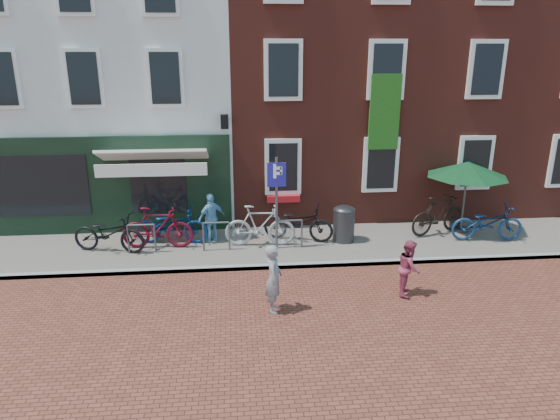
{
  "coord_description": "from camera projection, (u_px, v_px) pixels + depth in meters",
  "views": [
    {
      "loc": [
        -0.96,
        -11.68,
        5.37
      ],
      "look_at": [
        0.21,
        0.85,
        1.32
      ],
      "focal_mm": 32.14,
      "sensor_mm": 36.0,
      "label": 1
    }
  ],
  "objects": [
    {
      "name": "bicycle_3",
      "position": [
        260.0,
        225.0,
        13.94
      ],
      "size": [
        2.0,
        0.69,
        1.18
      ],
      "primitive_type": "imported",
      "rotation": [
        0.0,
        0.0,
        1.5
      ],
      "color": "#A3A3A5",
      "rests_on": "sidewalk"
    },
    {
      "name": "parking_sign",
      "position": [
        277.0,
        189.0,
        13.39
      ],
      "size": [
        0.5,
        0.07,
        2.56
      ],
      "color": "#4C4C4F",
      "rests_on": "sidewalk"
    },
    {
      "name": "bicycle_0",
      "position": [
        109.0,
        233.0,
        13.52
      ],
      "size": [
        2.14,
        1.19,
        1.06
      ],
      "primitive_type": "imported",
      "rotation": [
        0.0,
        0.0,
        1.32
      ],
      "color": "black",
      "rests_on": "sidewalk"
    },
    {
      "name": "bicycle_5",
      "position": [
        438.0,
        215.0,
        14.84
      ],
      "size": [
        2.03,
        1.2,
        1.18
      ],
      "primitive_type": "imported",
      "rotation": [
        0.0,
        0.0,
        1.92
      ],
      "color": "black",
      "rests_on": "sidewalk"
    },
    {
      "name": "woman",
      "position": [
        274.0,
        279.0,
        10.57
      ],
      "size": [
        0.43,
        0.59,
        1.51
      ],
      "primitive_type": "imported",
      "rotation": [
        0.0,
        0.0,
        1.45
      ],
      "color": "gray",
      "rests_on": "ground"
    },
    {
      "name": "sidewalk",
      "position": [
        305.0,
        245.0,
        14.29
      ],
      "size": [
        24.0,
        3.0,
        0.1
      ],
      "primitive_type": "cube",
      "color": "slate",
      "rests_on": "ground"
    },
    {
      "name": "boy",
      "position": [
        409.0,
        268.0,
        11.34
      ],
      "size": [
        0.67,
        0.76,
        1.3
      ],
      "primitive_type": "imported",
      "rotation": [
        0.0,
        0.0,
        1.24
      ],
      "color": "#A03952",
      "rests_on": "ground"
    },
    {
      "name": "bicycle_2",
      "position": [
        172.0,
        225.0,
        14.13
      ],
      "size": [
        2.08,
        0.88,
        1.06
      ],
      "primitive_type": "imported",
      "rotation": [
        0.0,
        0.0,
        1.48
      ],
      "color": "navy",
      "rests_on": "sidewalk"
    },
    {
      "name": "bicycle_6",
      "position": [
        487.0,
        223.0,
        14.33
      ],
      "size": [
        2.08,
        0.88,
        1.06
      ],
      "primitive_type": "imported",
      "rotation": [
        0.0,
        0.0,
        1.48
      ],
      "color": "navy",
      "rests_on": "sidewalk"
    },
    {
      "name": "building_brick_right",
      "position": [
        473.0,
        60.0,
        18.61
      ],
      "size": [
        6.0,
        8.0,
        10.0
      ],
      "primitive_type": "cube",
      "color": "maroon",
      "rests_on": "ground"
    },
    {
      "name": "parasol",
      "position": [
        468.0,
        166.0,
        14.67
      ],
      "size": [
        2.39,
        2.39,
        2.24
      ],
      "color": "#4C4C4F",
      "rests_on": "sidewalk"
    },
    {
      "name": "ground",
      "position": [
        275.0,
        269.0,
        12.8
      ],
      "size": [
        80.0,
        80.0,
        0.0
      ],
      "primitive_type": "plane",
      "color": "brown"
    },
    {
      "name": "cafe_person",
      "position": [
        212.0,
        218.0,
        14.19
      ],
      "size": [
        0.89,
        0.74,
        1.42
      ],
      "primitive_type": "imported",
      "rotation": [
        0.0,
        0.0,
        3.71
      ],
      "color": "#6BADD4",
      "rests_on": "sidewalk"
    },
    {
      "name": "building_brick_mid",
      "position": [
        313.0,
        60.0,
        18.08
      ],
      "size": [
        6.0,
        8.0,
        10.0
      ],
      "primitive_type": "cube",
      "color": "maroon",
      "rests_on": "ground"
    },
    {
      "name": "bicycle_4",
      "position": [
        298.0,
        223.0,
        14.35
      ],
      "size": [
        2.14,
        1.32,
        1.06
      ],
      "primitive_type": "imported",
      "rotation": [
        0.0,
        0.0,
        1.24
      ],
      "color": "black",
      "rests_on": "sidewalk"
    },
    {
      "name": "building_stucco",
      "position": [
        117.0,
        75.0,
        17.62
      ],
      "size": [
        8.0,
        8.0,
        9.0
      ],
      "primitive_type": "cube",
      "color": "silver",
      "rests_on": "ground"
    },
    {
      "name": "litter_bin",
      "position": [
        344.0,
        222.0,
        14.28
      ],
      "size": [
        0.61,
        0.61,
        1.12
      ],
      "color": "#353538",
      "rests_on": "sidewalk"
    },
    {
      "name": "bicycle_1",
      "position": [
        158.0,
        228.0,
        13.76
      ],
      "size": [
        2.0,
        0.69,
        1.18
      ],
      "primitive_type": "imported",
      "rotation": [
        0.0,
        0.0,
        1.5
      ],
      "color": "#5E0919",
      "rests_on": "sidewalk"
    }
  ]
}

